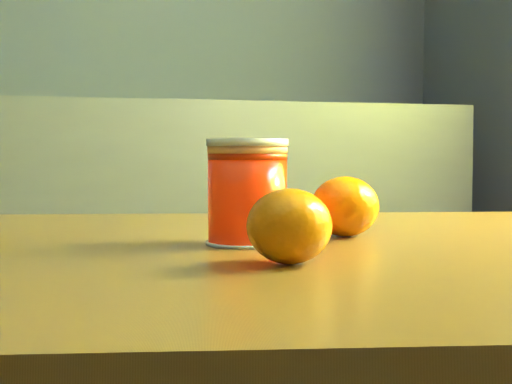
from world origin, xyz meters
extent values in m
cube|color=brown|center=(0.77, 0.04, 0.67)|extent=(1.03, 0.81, 0.04)
cylinder|color=red|center=(0.67, 0.06, 0.73)|extent=(0.07, 0.07, 0.08)
cylinder|color=tan|center=(0.67, 0.06, 0.77)|extent=(0.07, 0.07, 0.01)
cylinder|color=silver|center=(0.67, 0.06, 0.78)|extent=(0.07, 0.07, 0.00)
ellipsoid|color=orange|center=(0.68, -0.06, 0.72)|extent=(0.07, 0.07, 0.05)
ellipsoid|color=orange|center=(0.78, 0.09, 0.72)|extent=(0.07, 0.07, 0.06)
camera|label=1|loc=(0.52, -0.52, 0.77)|focal=50.00mm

